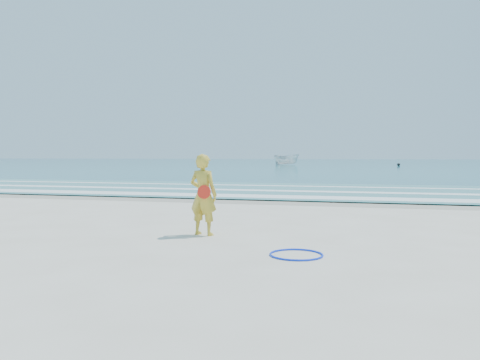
# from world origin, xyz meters

# --- Properties ---
(ground) EXTENTS (400.00, 400.00, 0.00)m
(ground) POSITION_xyz_m (0.00, 0.00, 0.00)
(ground) COLOR silver
(ground) RESTS_ON ground
(wet_sand) EXTENTS (400.00, 2.40, 0.00)m
(wet_sand) POSITION_xyz_m (0.00, 9.00, 0.00)
(wet_sand) COLOR #B2A893
(wet_sand) RESTS_ON ground
(ocean) EXTENTS (400.00, 190.00, 0.04)m
(ocean) POSITION_xyz_m (0.00, 105.00, 0.02)
(ocean) COLOR #19727F
(ocean) RESTS_ON ground
(shallow) EXTENTS (400.00, 10.00, 0.01)m
(shallow) POSITION_xyz_m (0.00, 14.00, 0.04)
(shallow) COLOR #59B7AD
(shallow) RESTS_ON ocean
(foam_near) EXTENTS (400.00, 1.40, 0.01)m
(foam_near) POSITION_xyz_m (0.00, 10.30, 0.05)
(foam_near) COLOR white
(foam_near) RESTS_ON shallow
(foam_mid) EXTENTS (400.00, 0.90, 0.01)m
(foam_mid) POSITION_xyz_m (0.00, 13.20, 0.05)
(foam_mid) COLOR white
(foam_mid) RESTS_ON shallow
(foam_far) EXTENTS (400.00, 0.60, 0.01)m
(foam_far) POSITION_xyz_m (0.00, 16.50, 0.05)
(foam_far) COLOR white
(foam_far) RESTS_ON shallow
(hoop) EXTENTS (1.05, 1.05, 0.03)m
(hoop) POSITION_xyz_m (2.42, 0.39, 0.02)
(hoop) COLOR #0D32EF
(hoop) RESTS_ON ground
(boat) EXTENTS (5.11, 3.43, 1.85)m
(boat) POSITION_xyz_m (-9.05, 70.72, 0.96)
(boat) COLOR white
(boat) RESTS_ON ocean
(buoy) EXTENTS (0.45, 0.45, 0.45)m
(buoy) POSITION_xyz_m (8.44, 65.16, 0.27)
(buoy) COLOR black
(buoy) RESTS_ON ocean
(woman) EXTENTS (0.66, 0.50, 1.63)m
(woman) POSITION_xyz_m (0.35, 1.84, 0.81)
(woman) COLOR gold
(woman) RESTS_ON ground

